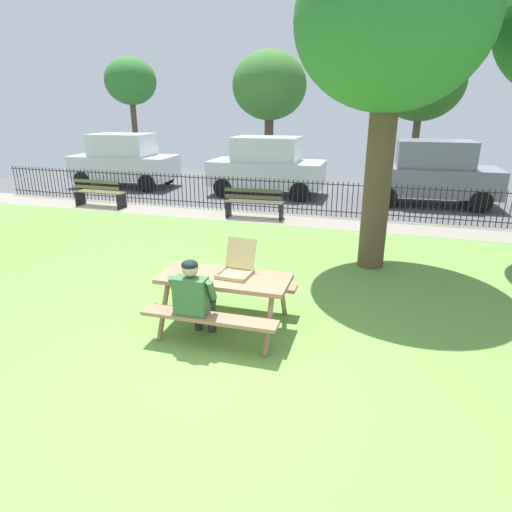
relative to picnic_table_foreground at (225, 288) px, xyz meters
name	(u,v)px	position (x,y,z in m)	size (l,w,h in m)	color
ground	(255,303)	(0.17, 0.86, -0.61)	(28.00, 12.15, 0.02)	#6B9E42
cobblestone_walkway	(312,221)	(0.17, 6.23, -0.60)	(28.00, 1.40, 0.01)	gray
street_asphalt	(333,192)	(0.17, 10.64, -0.60)	(28.00, 7.41, 0.01)	#515154
picnic_table_foreground	(225,288)	(0.00, 0.00, 0.00)	(1.82, 1.51, 0.79)	#9C6E52
pizza_box_open	(237,268)	(0.13, 0.14, 0.26)	(0.46, 0.54, 0.46)	tan
pizza_slice_on_table	(193,271)	(-0.49, 0.05, 0.18)	(0.17, 0.24, 0.02)	#F1DA68
adult_at_table	(194,297)	(-0.22, -0.50, 0.06)	(0.61, 0.59, 1.19)	#333333
iron_fence_streetside	(317,198)	(0.17, 6.93, -0.09)	(21.51, 0.03, 0.99)	black
park_bench_left	(99,193)	(-6.45, 6.09, -0.18)	(1.61, 0.49, 0.85)	olive
park_bench_center	(254,203)	(-1.44, 6.09, -0.18)	(1.62, 0.55, 0.85)	brown
tree_by_fence	(392,24)	(1.85, 3.16, 3.67)	(3.28, 3.28, 5.80)	brown
parked_car_far_left	(124,160)	(-7.64, 9.37, 0.41)	(3.99, 2.01, 1.98)	white
parked_car_left	(267,166)	(-1.99, 9.37, 0.41)	(3.92, 1.88, 1.98)	silver
parked_car_center	(432,172)	(3.35, 9.37, 0.41)	(3.97, 1.97, 1.98)	slate
far_tree_left	(131,82)	(-10.47, 14.87, 3.46)	(2.49, 2.49, 5.23)	brown
far_tree_midleft	(269,86)	(-3.41, 14.87, 3.19)	(3.32, 3.32, 5.31)	brown
far_tree_center	(422,82)	(3.02, 14.87, 3.27)	(3.43, 3.43, 5.42)	brown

